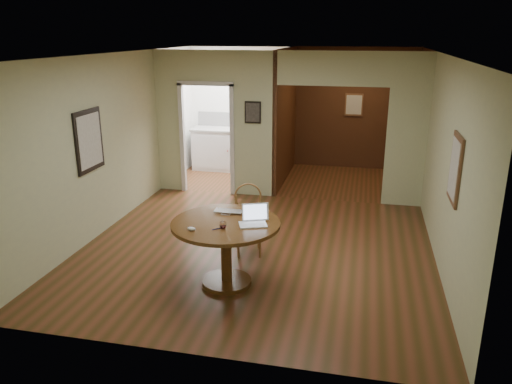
% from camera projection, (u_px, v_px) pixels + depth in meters
% --- Properties ---
extents(floor, '(5.00, 5.00, 0.00)m').
position_uv_depth(floor, '(255.00, 251.00, 7.19)').
color(floor, '#442F13').
rests_on(floor, ground).
extents(room_shell, '(5.20, 7.50, 5.00)m').
position_uv_depth(room_shell, '(266.00, 124.00, 9.77)').
color(room_shell, silver).
rests_on(room_shell, ground).
extents(dining_table, '(1.32, 1.32, 0.83)m').
position_uv_depth(dining_table, '(226.00, 238.00, 6.07)').
color(dining_table, '#5C3417').
rests_on(dining_table, ground).
extents(chair, '(0.52, 0.52, 1.00)m').
position_uv_depth(chair, '(248.00, 215.00, 7.00)').
color(chair, '#8F5D32').
rests_on(chair, ground).
extents(open_laptop, '(0.38, 0.38, 0.23)m').
position_uv_depth(open_laptop, '(254.00, 218.00, 5.94)').
color(open_laptop, white).
rests_on(open_laptop, dining_table).
extents(closed_laptop, '(0.37, 0.24, 0.03)m').
position_uv_depth(closed_laptop, '(227.00, 213.00, 6.26)').
color(closed_laptop, '#ACACB1').
rests_on(closed_laptop, dining_table).
extents(mouse, '(0.11, 0.07, 0.04)m').
position_uv_depth(mouse, '(191.00, 229.00, 5.74)').
color(mouse, white).
rests_on(mouse, dining_table).
extents(wine_glass, '(0.08, 0.08, 0.09)m').
position_uv_depth(wine_glass, '(223.00, 225.00, 5.79)').
color(wine_glass, white).
rests_on(wine_glass, dining_table).
extents(pen, '(0.11, 0.11, 0.01)m').
position_uv_depth(pen, '(218.00, 229.00, 5.79)').
color(pen, navy).
rests_on(pen, dining_table).
extents(kitchen_cabinet, '(2.06, 0.60, 0.94)m').
position_uv_depth(kitchen_cabinet, '(237.00, 150.00, 11.22)').
color(kitchen_cabinet, silver).
rests_on(kitchen_cabinet, ground).
extents(grocery_bag, '(0.38, 0.34, 0.33)m').
position_uv_depth(grocery_bag, '(254.00, 122.00, 10.95)').
color(grocery_bag, '#CFB197').
rests_on(grocery_bag, kitchen_cabinet).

